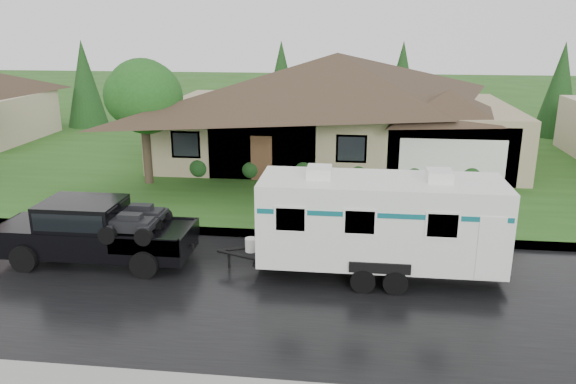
% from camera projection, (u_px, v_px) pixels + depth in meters
% --- Properties ---
extents(ground, '(140.00, 140.00, 0.00)m').
position_uv_depth(ground, '(254.00, 261.00, 17.71)').
color(ground, '#264F18').
rests_on(ground, ground).
extents(road, '(140.00, 8.00, 0.01)m').
position_uv_depth(road, '(241.00, 290.00, 15.81)').
color(road, black).
rests_on(road, ground).
extents(curb, '(140.00, 0.50, 0.15)m').
position_uv_depth(curb, '(265.00, 234.00, 19.83)').
color(curb, gray).
rests_on(curb, ground).
extents(lawn, '(140.00, 26.00, 0.15)m').
position_uv_depth(lawn, '(300.00, 154.00, 31.95)').
color(lawn, '#264F18').
rests_on(lawn, ground).
extents(house_main, '(19.44, 10.80, 6.90)m').
position_uv_depth(house_main, '(342.00, 95.00, 29.57)').
color(house_main, tan).
rests_on(house_main, lawn).
extents(tree_left_green, '(3.27, 3.27, 5.41)m').
position_uv_depth(tree_left_green, '(143.00, 101.00, 24.84)').
color(tree_left_green, '#382B1E').
rests_on(tree_left_green, lawn).
extents(shrub_row, '(13.60, 1.00, 1.00)m').
position_uv_depth(shrub_row, '(331.00, 170.00, 26.14)').
color(shrub_row, '#143814').
rests_on(shrub_row, lawn).
extents(pickup_truck, '(5.94, 2.26, 1.98)m').
position_uv_depth(pickup_truck, '(93.00, 229.00, 17.45)').
color(pickup_truck, black).
rests_on(pickup_truck, ground).
extents(travel_trailer, '(7.33, 2.57, 3.29)m').
position_uv_depth(travel_trailer, '(380.00, 220.00, 16.25)').
color(travel_trailer, white).
rests_on(travel_trailer, ground).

